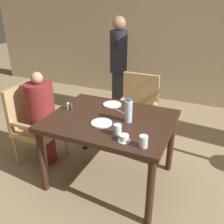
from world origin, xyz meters
TOP-DOWN VIEW (x-y plane):
  - ground_plane at (0.00, 0.00)m, footprint 16.00×16.00m
  - wall_back at (0.00, 2.69)m, footprint 8.00×0.06m
  - dining_table at (0.00, 0.00)m, footprint 1.27×1.00m
  - chair_left_side at (-1.03, -0.00)m, footprint 0.50×0.50m
  - diner_in_left_chair at (-0.88, 0.00)m, footprint 0.32×0.32m
  - chair_far_side at (0.00, 0.89)m, footprint 0.50×0.50m
  - standing_host at (-0.58, 1.64)m, footprint 0.28×0.32m
  - plate_main_left at (-0.03, -0.14)m, footprint 0.21×0.21m
  - plate_main_right at (-0.12, 0.33)m, footprint 0.21×0.21m
  - teacup_with_saucer at (0.29, -0.36)m, footprint 0.11×0.11m
  - water_bottle at (0.20, 0.01)m, footprint 0.07×0.07m
  - glass_tall_near at (0.20, -0.28)m, footprint 0.07×0.07m
  - glass_tall_mid at (0.47, -0.37)m, footprint 0.07×0.07m
  - salt_shaker at (-0.52, 0.02)m, footprint 0.03×0.03m
  - pepper_shaker at (-0.48, 0.02)m, footprint 0.03×0.03m
  - fork_beside_plate at (0.07, 0.17)m, footprint 0.17×0.10m

SIDE VIEW (x-z plane):
  - ground_plane at x=0.00m, z-range 0.00..0.00m
  - chair_left_side at x=-1.03m, z-range 0.04..1.01m
  - chair_far_side at x=0.00m, z-range 0.04..1.01m
  - diner_in_left_chair at x=-0.88m, z-range 0.02..1.18m
  - dining_table at x=0.00m, z-range 0.29..1.07m
  - fork_beside_plate at x=0.07m, z-range 0.78..0.78m
  - plate_main_left at x=-0.03m, z-range 0.78..0.79m
  - plate_main_right at x=-0.12m, z-range 0.78..0.79m
  - teacup_with_saucer at x=0.29m, z-range 0.77..0.83m
  - pepper_shaker at x=-0.48m, z-range 0.78..0.85m
  - salt_shaker at x=-0.52m, z-range 0.78..0.85m
  - glass_tall_near at x=0.20m, z-range 0.78..0.88m
  - glass_tall_mid at x=0.47m, z-range 0.78..0.88m
  - standing_host at x=-0.58m, z-range 0.06..1.71m
  - water_bottle at x=0.20m, z-range 0.77..1.01m
  - wall_back at x=0.00m, z-range 0.00..2.80m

